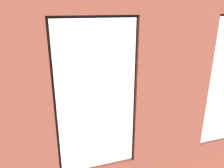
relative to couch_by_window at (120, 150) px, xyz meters
The scene contains 11 objects.
ground_plane 2.35m from the couch_by_window, 102.69° to the right, with size 7.27×6.58×0.10m, color #99663D.
brick_wall_with_windows 1.51m from the couch_by_window, 128.10° to the left, with size 6.67×0.30×3.25m.
couch_by_window is the anchor object (origin of this frame).
couch_left 3.79m from the couch_by_window, 146.15° to the right, with size 0.97×1.96×0.80m.
coffee_table 2.62m from the couch_by_window, 96.87° to the right, with size 1.58×0.79×0.41m.
cup_ceramic 2.53m from the couch_by_window, 99.86° to the right, with size 0.07×0.07×0.08m, color silver.
remote_black 2.71m from the couch_by_window, 92.46° to the right, with size 0.05×0.17×0.02m, color black.
potted_plant_near_tv 2.24m from the couch_by_window, 29.66° to the right, with size 0.95×0.94×1.28m.
potted_plant_by_left_couch 4.47m from the couch_by_window, 127.96° to the right, with size 0.34×0.34×0.65m.
potted_plant_corner_near_left 5.64m from the couch_by_window, 125.86° to the right, with size 0.79×0.86×1.24m.
potted_plant_foreground_right 5.02m from the couch_by_window, 64.09° to the right, with size 0.99×0.91×1.32m.
Camera 1 is at (1.70, 5.38, 2.76)m, focal length 35.00 mm.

